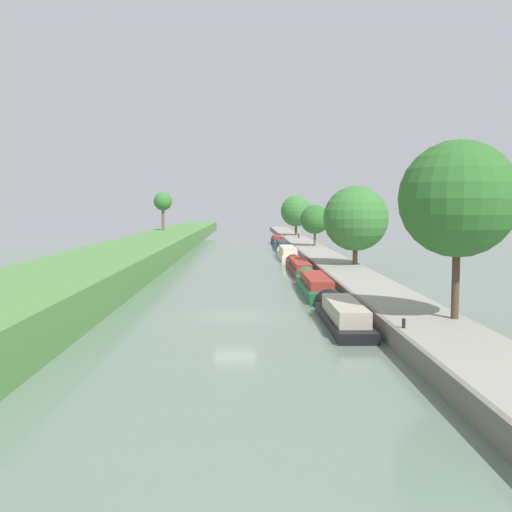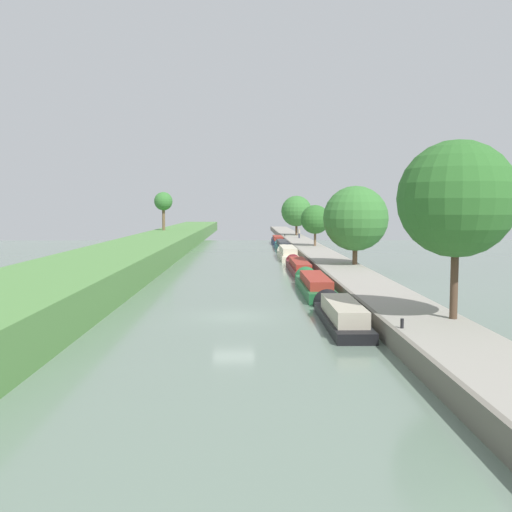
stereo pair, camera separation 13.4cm
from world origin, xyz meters
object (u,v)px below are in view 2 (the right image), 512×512
narrowboat_cream (287,253)px  narrowboat_green (313,284)px  narrowboat_teal (282,246)px  mooring_bollard_near (402,323)px  narrowboat_maroon (299,266)px  person_walking (299,233)px  mooring_bollard_far (285,235)px  narrowboat_navy (277,240)px  narrowboat_black (340,314)px

narrowboat_cream → narrowboat_green: bearing=-90.0°
narrowboat_teal → mooring_bollard_near: 63.01m
narrowboat_green → narrowboat_teal: 44.58m
narrowboat_maroon → narrowboat_cream: 15.51m
narrowboat_cream → mooring_bollard_near: narrowboat_cream is taller
narrowboat_green → narrowboat_maroon: bearing=89.6°
person_walking → mooring_bollard_far: 6.38m
narrowboat_maroon → narrowboat_navy: narrowboat_navy is taller
narrowboat_black → narrowboat_teal: 56.84m
narrowboat_teal → narrowboat_navy: (-0.01, 14.76, -0.03)m
narrowboat_navy → mooring_bollard_near: 77.77m
narrowboat_teal → narrowboat_green: bearing=-90.4°
mooring_bollard_near → mooring_bollard_far: bearing=90.0°
mooring_bollard_far → narrowboat_black: bearing=-91.4°
narrowboat_cream → mooring_bollard_near: bearing=-87.6°
narrowboat_navy → mooring_bollard_near: size_ratio=26.15×
narrowboat_cream → person_walking: 29.56m
narrowboat_green → narrowboat_maroon: 14.31m
narrowboat_black → narrowboat_cream: (-0.09, 42.08, 0.07)m
narrowboat_teal → mooring_bollard_far: 20.51m
person_walking → mooring_bollard_far: size_ratio=3.69×
narrowboat_maroon → mooring_bollard_near: bearing=-86.7°
narrowboat_green → narrowboat_cream: bearing=90.0°
narrowboat_black → narrowboat_navy: 71.60m
narrowboat_navy → narrowboat_green: bearing=-90.3°
mooring_bollard_near → narrowboat_cream: bearing=92.4°
narrowboat_green → narrowboat_cream: (0.00, 29.82, 0.05)m
narrowboat_black → narrowboat_teal: (0.20, 56.84, 0.06)m
narrowboat_black → narrowboat_teal: narrowboat_teal is taller
narrowboat_black → mooring_bollard_far: 77.30m
mooring_bollard_near → mooring_bollard_far: size_ratio=1.00×
person_walking → narrowboat_teal: bearing=-105.0°
narrowboat_green → narrowboat_cream: size_ratio=0.94×
narrowboat_maroon → narrowboat_navy: 45.03m
narrowboat_cream → mooring_bollard_far: narrowboat_cream is taller
narrowboat_cream → narrowboat_navy: narrowboat_cream is taller
narrowboat_teal → mooring_bollard_near: (1.70, -62.99, 0.62)m
narrowboat_green → mooring_bollard_far: size_ratio=27.51×
narrowboat_cream → mooring_bollard_far: size_ratio=29.41×
narrowboat_green → person_walking: size_ratio=7.46×
narrowboat_navy → narrowboat_teal: bearing=-90.0°
narrowboat_black → narrowboat_maroon: 26.57m
narrowboat_maroon → person_walking: size_ratio=8.73×
person_walking → mooring_bollard_far: person_walking is taller
narrowboat_teal → narrowboat_black: bearing=-90.2°
narrowboat_green → narrowboat_navy: 59.34m
mooring_bollard_near → narrowboat_black: bearing=107.1°
narrowboat_maroon → mooring_bollard_near: size_ratio=32.21×
narrowboat_black → narrowboat_teal: size_ratio=0.70×
narrowboat_green → narrowboat_navy: (0.28, 59.34, -0.00)m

